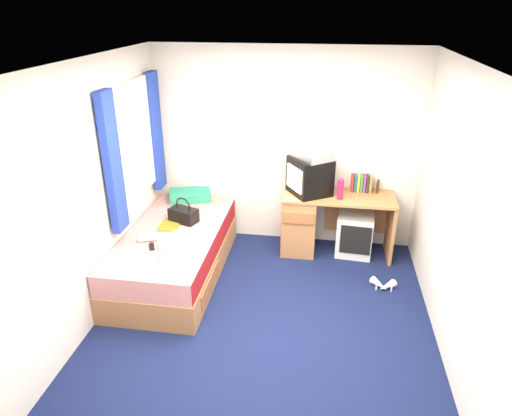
% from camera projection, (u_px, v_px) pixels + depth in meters
% --- Properties ---
extents(ground, '(3.40, 3.40, 0.00)m').
position_uv_depth(ground, '(264.00, 317.00, 4.47)').
color(ground, '#0C1438').
rests_on(ground, ground).
extents(room_shell, '(3.40, 3.40, 3.40)m').
position_uv_depth(room_shell, '(266.00, 179.00, 3.87)').
color(room_shell, white).
rests_on(room_shell, ground).
extents(bed, '(1.01, 2.00, 0.54)m').
position_uv_depth(bed, '(175.00, 253.00, 5.08)').
color(bed, '#AC7647').
rests_on(bed, ground).
extents(pillow, '(0.58, 0.47, 0.11)m').
position_uv_depth(pillow, '(190.00, 195.00, 5.74)').
color(pillow, '#167094').
rests_on(pillow, bed).
extents(desk, '(1.30, 0.55, 0.75)m').
position_uv_depth(desk, '(314.00, 220.00, 5.53)').
color(desk, '#AC7647').
rests_on(desk, ground).
extents(storage_cube, '(0.45, 0.45, 0.52)m').
position_uv_depth(storage_cube, '(355.00, 233.00, 5.52)').
color(storage_cube, silver).
rests_on(storage_cube, ground).
extents(crt_tv, '(0.57, 0.58, 0.43)m').
position_uv_depth(crt_tv, '(310.00, 176.00, 5.31)').
color(crt_tv, black).
rests_on(crt_tv, desk).
extents(vcr, '(0.53, 0.55, 0.09)m').
position_uv_depth(vcr, '(311.00, 155.00, 5.21)').
color(vcr, silver).
rests_on(vcr, crt_tv).
extents(book_row, '(0.24, 0.13, 0.20)m').
position_uv_depth(book_row, '(361.00, 183.00, 5.42)').
color(book_row, maroon).
rests_on(book_row, desk).
extents(picture_frame, '(0.05, 0.12, 0.14)m').
position_uv_depth(picture_frame, '(378.00, 186.00, 5.41)').
color(picture_frame, black).
rests_on(picture_frame, desk).
extents(pink_water_bottle, '(0.09, 0.09, 0.23)m').
position_uv_depth(pink_water_bottle, '(340.00, 190.00, 5.20)').
color(pink_water_bottle, '#D31D49').
rests_on(pink_water_bottle, desk).
extents(aerosol_can, '(0.06, 0.06, 0.18)m').
position_uv_depth(aerosol_can, '(327.00, 184.00, 5.41)').
color(aerosol_can, silver).
rests_on(aerosol_can, desk).
extents(handbag, '(0.36, 0.27, 0.29)m').
position_uv_depth(handbag, '(184.00, 215.00, 5.15)').
color(handbag, black).
rests_on(handbag, bed).
extents(towel, '(0.40, 0.36, 0.11)m').
position_uv_depth(towel, '(181.00, 244.00, 4.60)').
color(towel, white).
rests_on(towel, bed).
extents(magazine, '(0.23, 0.29, 0.01)m').
position_uv_depth(magazine, '(169.00, 225.00, 5.08)').
color(magazine, yellow).
rests_on(magazine, bed).
extents(water_bottle, '(0.21, 0.14, 0.07)m').
position_uv_depth(water_bottle, '(148.00, 238.00, 4.75)').
color(water_bottle, white).
rests_on(water_bottle, bed).
extents(colour_swatch_fan, '(0.23, 0.13, 0.01)m').
position_uv_depth(colour_swatch_fan, '(153.00, 253.00, 4.53)').
color(colour_swatch_fan, orange).
rests_on(colour_swatch_fan, bed).
extents(remote_control, '(0.11, 0.17, 0.02)m').
position_uv_depth(remote_control, '(152.00, 247.00, 4.63)').
color(remote_control, black).
rests_on(remote_control, bed).
extents(window_assembly, '(0.11, 1.42, 1.40)m').
position_uv_depth(window_assembly, '(135.00, 145.00, 4.91)').
color(window_assembly, silver).
rests_on(window_assembly, room_shell).
extents(white_heels, '(0.29, 0.24, 0.09)m').
position_uv_depth(white_heels, '(383.00, 285.00, 4.90)').
color(white_heels, white).
rests_on(white_heels, ground).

